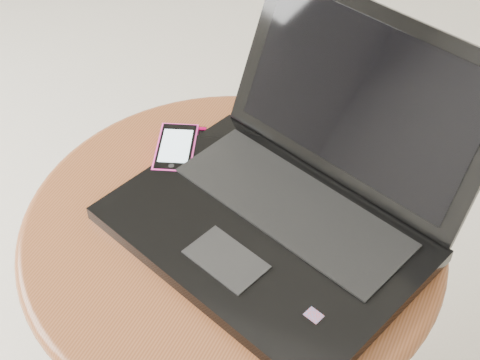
% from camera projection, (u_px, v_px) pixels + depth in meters
% --- Properties ---
extents(table, '(0.58, 0.58, 0.46)m').
position_uv_depth(table, '(233.00, 269.00, 1.02)').
color(table, '#5C3517').
rests_on(table, ground).
extents(laptop, '(0.49, 0.48, 0.24)m').
position_uv_depth(laptop, '(293.00, 194.00, 0.92)').
color(laptop, black).
rests_on(laptop, table).
extents(phone_black, '(0.10, 0.13, 0.01)m').
position_uv_depth(phone_black, '(183.00, 153.00, 1.04)').
color(phone_black, black).
rests_on(phone_black, table).
extents(phone_pink, '(0.09, 0.12, 0.01)m').
position_uv_depth(phone_pink, '(176.00, 149.00, 1.03)').
color(phone_pink, '#ED32A1').
rests_on(phone_pink, phone_black).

